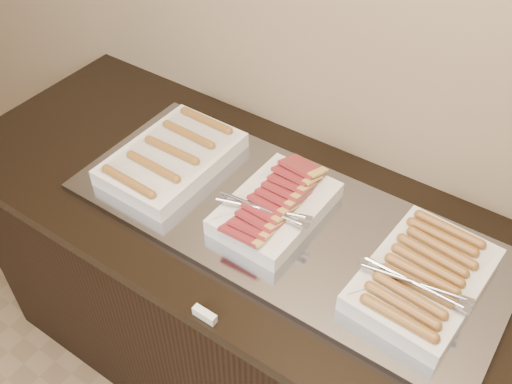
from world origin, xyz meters
TOP-DOWN VIEW (x-y plane):
  - counter at (0.00, 2.13)m, footprint 2.06×0.76m
  - warming_tray at (0.02, 2.13)m, footprint 1.20×0.50m
  - dish_left at (-0.37, 2.13)m, footprint 0.27×0.40m
  - dish_center at (-0.01, 2.13)m, footprint 0.27×0.36m
  - dish_right at (0.41, 2.13)m, footprint 0.28×0.39m
  - label_holder at (0.03, 1.77)m, footprint 0.06×0.02m

SIDE VIEW (x-z plane):
  - counter at x=0.00m, z-range 0.00..0.90m
  - warming_tray at x=0.02m, z-range 0.90..0.92m
  - label_holder at x=0.03m, z-range 0.90..0.92m
  - dish_left at x=-0.37m, z-range 0.91..0.98m
  - dish_right at x=0.41m, z-range 0.91..0.99m
  - dish_center at x=-0.01m, z-range 0.91..1.00m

